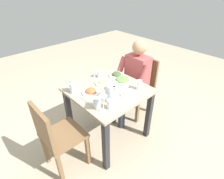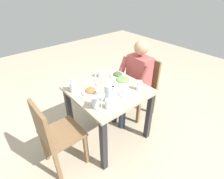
% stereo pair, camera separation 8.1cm
% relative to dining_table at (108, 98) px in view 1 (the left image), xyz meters
% --- Properties ---
extents(ground_plane, '(8.00, 8.00, 0.00)m').
position_rel_dining_table_xyz_m(ground_plane, '(0.00, 0.00, -0.60)').
color(ground_plane, tan).
extents(dining_table, '(0.84, 0.84, 0.74)m').
position_rel_dining_table_xyz_m(dining_table, '(0.00, 0.00, 0.00)').
color(dining_table, gray).
rests_on(dining_table, ground_plane).
extents(chair_near, '(0.40, 0.40, 0.88)m').
position_rel_dining_table_xyz_m(chair_near, '(0.07, -0.73, -0.10)').
color(chair_near, brown).
rests_on(chair_near, ground_plane).
extents(chair_far, '(0.40, 0.40, 0.88)m').
position_rel_dining_table_xyz_m(chair_far, '(-0.01, 0.73, -0.10)').
color(chair_far, brown).
rests_on(chair_far, ground_plane).
extents(diner_near, '(0.48, 0.53, 1.18)m').
position_rel_dining_table_xyz_m(diner_near, '(0.07, -0.52, 0.04)').
color(diner_near, '#B24C4C').
rests_on(diner_near, ground_plane).
extents(water_pitcher, '(0.16, 0.12, 0.19)m').
position_rel_dining_table_xyz_m(water_pitcher, '(-0.18, 0.12, 0.23)').
color(water_pitcher, silver).
rests_on(water_pitcher, dining_table).
extents(salad_bowl, '(0.21, 0.21, 0.09)m').
position_rel_dining_table_xyz_m(salad_bowl, '(-0.03, -0.20, 0.18)').
color(salad_bowl, white).
rests_on(salad_bowl, dining_table).
extents(plate_fries, '(0.22, 0.22, 0.04)m').
position_rel_dining_table_xyz_m(plate_fries, '(0.14, -0.05, 0.15)').
color(plate_fries, white).
rests_on(plate_fries, dining_table).
extents(plate_rice_curry, '(0.20, 0.20, 0.06)m').
position_rel_dining_table_xyz_m(plate_rice_curry, '(0.07, 0.20, 0.16)').
color(plate_rice_curry, white).
rests_on(plate_rice_curry, dining_table).
extents(plate_dolmas, '(0.20, 0.20, 0.05)m').
position_rel_dining_table_xyz_m(plate_dolmas, '(0.17, -0.30, 0.15)').
color(plate_dolmas, white).
rests_on(plate_dolmas, dining_table).
extents(plate_yoghurt, '(0.19, 0.19, 0.06)m').
position_rel_dining_table_xyz_m(plate_yoghurt, '(-0.23, -0.10, 0.16)').
color(plate_yoghurt, white).
rests_on(plate_yoghurt, dining_table).
extents(water_glass_far_right, '(0.06, 0.06, 0.09)m').
position_rel_dining_table_xyz_m(water_glass_far_right, '(0.30, -0.11, 0.18)').
color(water_glass_far_right, silver).
rests_on(water_glass_far_right, dining_table).
extents(water_glass_by_pitcher, '(0.06, 0.06, 0.10)m').
position_rel_dining_table_xyz_m(water_glass_by_pitcher, '(-0.28, 0.23, 0.19)').
color(water_glass_by_pitcher, silver).
rests_on(water_glass_by_pitcher, dining_table).
extents(water_glass_near_left, '(0.08, 0.08, 0.11)m').
position_rel_dining_table_xyz_m(water_glass_near_left, '(-0.18, 0.31, 0.19)').
color(water_glass_near_left, silver).
rests_on(water_glass_near_left, dining_table).
extents(water_glass_far_left, '(0.07, 0.07, 0.11)m').
position_rel_dining_table_xyz_m(water_glass_far_left, '(-0.08, -0.03, 0.19)').
color(water_glass_far_left, silver).
rests_on(water_glass_far_left, dining_table).
extents(water_glass_center, '(0.06, 0.06, 0.11)m').
position_rel_dining_table_xyz_m(water_glass_center, '(-0.25, -0.26, 0.19)').
color(water_glass_center, silver).
rests_on(water_glass_center, dining_table).
extents(wine_glass, '(0.08, 0.08, 0.20)m').
position_rel_dining_table_xyz_m(wine_glass, '(-0.29, 0.32, 0.28)').
color(wine_glass, silver).
rests_on(wine_glass, dining_table).
extents(oil_carafe, '(0.08, 0.08, 0.16)m').
position_rel_dining_table_xyz_m(oil_carafe, '(0.21, 0.34, 0.19)').
color(oil_carafe, silver).
rests_on(oil_carafe, dining_table).
extents(salt_shaker, '(0.03, 0.03, 0.05)m').
position_rel_dining_table_xyz_m(salt_shaker, '(0.34, -0.07, 0.16)').
color(salt_shaker, white).
rests_on(salt_shaker, dining_table).
extents(fork_near, '(0.17, 0.07, 0.01)m').
position_rel_dining_table_xyz_m(fork_near, '(0.28, 0.34, 0.14)').
color(fork_near, silver).
rests_on(fork_near, dining_table).
extents(knife_near, '(0.19, 0.02, 0.01)m').
position_rel_dining_table_xyz_m(knife_near, '(-0.00, 0.33, 0.14)').
color(knife_near, silver).
rests_on(knife_near, dining_table).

